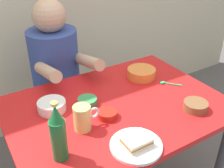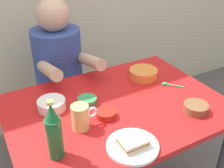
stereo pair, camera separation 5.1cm
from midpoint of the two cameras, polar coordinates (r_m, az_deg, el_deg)
dining_table at (r=1.45m, az=1.98°, el=-7.51°), size 1.10×0.80×0.74m
stool at (r=2.06m, az=-9.52°, el=-5.36°), size 0.34×0.34×0.45m
person_seated at (r=1.84m, az=-10.49°, el=5.07°), size 0.33×0.56×0.72m
plate_orange at (r=1.15m, az=5.64°, el=-12.94°), size 0.22×0.22×0.01m
sandwich at (r=1.14m, az=5.70°, el=-12.02°), size 0.11×0.09×0.04m
beer_mug at (r=1.22m, az=-5.42°, el=-6.94°), size 0.13×0.08×0.12m
beer_bottle at (r=1.06m, az=-10.77°, el=-10.05°), size 0.06×0.06×0.26m
dip_bowl_green at (r=1.40m, az=-4.22°, el=-3.50°), size 0.10×0.10×0.03m
sambal_bowl_red at (r=1.30m, az=-0.12°, el=-6.29°), size 0.10×0.10×0.03m
soup_bowl_orange at (r=1.64m, az=7.51°, el=2.26°), size 0.17×0.17×0.05m
rice_bowl_white at (r=1.38m, az=-11.61°, el=-4.18°), size 0.14×0.14×0.05m
condiment_bowl_brown at (r=1.40m, az=18.26°, el=-4.75°), size 0.12×0.12×0.04m
spoon at (r=1.60m, az=12.66°, el=-0.08°), size 0.09×0.10×0.01m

